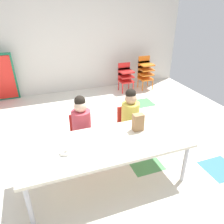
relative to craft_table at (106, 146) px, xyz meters
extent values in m
cube|color=silver|center=(0.16, 0.57, -0.53)|extent=(5.76, 5.39, 0.02)
cube|color=#336BB2|center=(1.51, -0.33, -0.52)|extent=(0.43, 0.43, 0.00)
cube|color=#478C51|center=(1.51, 1.92, -0.52)|extent=(0.43, 0.43, 0.00)
cube|color=silver|center=(0.61, 1.92, -0.52)|extent=(0.43, 0.43, 0.00)
cube|color=#478C51|center=(0.61, 0.12, -0.52)|extent=(0.43, 0.43, 0.00)
cube|color=beige|center=(0.16, 3.26, 0.83)|extent=(5.76, 0.10, 2.69)
cube|color=beige|center=(0.00, 0.00, 0.02)|extent=(1.94, 0.78, 0.04)
cylinder|color=#B2B2B7|center=(-0.89, -0.33, -0.26)|extent=(0.05, 0.05, 0.53)
cylinder|color=#B2B2B7|center=(0.89, -0.33, -0.26)|extent=(0.05, 0.05, 0.53)
cylinder|color=#B2B2B7|center=(-0.89, 0.33, -0.26)|extent=(0.05, 0.05, 0.53)
cylinder|color=#B2B2B7|center=(0.89, 0.33, -0.26)|extent=(0.05, 0.05, 0.53)
cube|color=red|center=(-0.15, 0.61, -0.22)|extent=(0.32, 0.30, 0.03)
cube|color=red|center=(-0.15, 0.76, -0.07)|extent=(0.29, 0.02, 0.30)
cylinder|color=#BF3F4C|center=(-0.15, 0.61, 0.00)|extent=(0.33, 0.33, 0.38)
sphere|color=beige|center=(-0.15, 0.61, 0.26)|extent=(0.17, 0.17, 0.17)
sphere|color=black|center=(-0.15, 0.62, 0.33)|extent=(0.15, 0.15, 0.15)
cylinder|color=red|center=(-0.29, 0.48, -0.37)|extent=(0.02, 0.02, 0.28)
cylinder|color=red|center=(-0.01, 0.48, -0.37)|extent=(0.02, 0.02, 0.28)
cylinder|color=red|center=(-0.29, 0.74, -0.37)|extent=(0.02, 0.02, 0.28)
cylinder|color=red|center=(-0.01, 0.74, -0.37)|extent=(0.02, 0.02, 0.28)
cube|color=red|center=(0.58, 0.61, -0.22)|extent=(0.32, 0.30, 0.03)
cube|color=red|center=(0.58, 0.76, -0.07)|extent=(0.29, 0.02, 0.30)
cylinder|color=#D8C64C|center=(0.58, 0.61, 0.00)|extent=(0.27, 0.27, 0.38)
sphere|color=tan|center=(0.58, 0.61, 0.26)|extent=(0.17, 0.17, 0.17)
sphere|color=black|center=(0.58, 0.62, 0.33)|extent=(0.15, 0.15, 0.15)
cylinder|color=red|center=(0.44, 0.48, -0.37)|extent=(0.02, 0.02, 0.28)
cylinder|color=red|center=(0.72, 0.48, -0.37)|extent=(0.02, 0.02, 0.28)
cylinder|color=red|center=(0.44, 0.74, -0.37)|extent=(0.02, 0.02, 0.28)
cylinder|color=red|center=(0.72, 0.74, -0.37)|extent=(0.02, 0.02, 0.28)
cube|color=red|center=(1.43, 2.70, -0.26)|extent=(0.32, 0.30, 0.03)
cube|color=red|center=(1.43, 2.84, -0.17)|extent=(0.30, 0.02, 0.18)
cube|color=red|center=(1.43, 2.70, -0.14)|extent=(0.32, 0.30, 0.03)
cube|color=red|center=(1.43, 2.84, -0.05)|extent=(0.30, 0.02, 0.18)
cube|color=red|center=(1.43, 2.70, -0.02)|extent=(0.32, 0.30, 0.03)
cube|color=red|center=(1.43, 2.84, 0.07)|extent=(0.30, 0.02, 0.18)
cylinder|color=red|center=(1.29, 2.57, -0.39)|extent=(0.02, 0.02, 0.26)
cylinder|color=red|center=(1.57, 2.57, -0.39)|extent=(0.02, 0.02, 0.26)
cylinder|color=red|center=(1.29, 2.83, -0.39)|extent=(0.02, 0.02, 0.26)
cylinder|color=red|center=(1.57, 2.83, -0.39)|extent=(0.02, 0.02, 0.26)
cube|color=orange|center=(1.96, 2.70, -0.26)|extent=(0.32, 0.30, 0.03)
cube|color=orange|center=(1.96, 2.84, -0.17)|extent=(0.30, 0.02, 0.18)
cube|color=orange|center=(1.96, 2.70, -0.14)|extent=(0.32, 0.30, 0.03)
cube|color=orange|center=(1.96, 2.84, -0.05)|extent=(0.30, 0.02, 0.18)
cube|color=orange|center=(1.96, 2.70, -0.02)|extent=(0.32, 0.30, 0.03)
cube|color=orange|center=(1.96, 2.84, 0.07)|extent=(0.30, 0.02, 0.18)
cube|color=orange|center=(1.96, 2.70, 0.10)|extent=(0.32, 0.30, 0.03)
cube|color=orange|center=(1.96, 2.84, 0.19)|extent=(0.30, 0.02, 0.18)
cylinder|color=orange|center=(1.82, 2.57, -0.39)|extent=(0.02, 0.02, 0.26)
cylinder|color=orange|center=(2.10, 2.57, -0.39)|extent=(0.02, 0.02, 0.26)
cylinder|color=orange|center=(1.82, 2.83, -0.39)|extent=(0.02, 0.02, 0.26)
cylinder|color=orange|center=(2.10, 2.83, -0.39)|extent=(0.02, 0.02, 0.26)
cube|color=#9E754C|center=(0.47, 0.13, 0.15)|extent=(0.13, 0.09, 0.22)
cylinder|color=white|center=(-0.47, -0.05, 0.05)|extent=(0.18, 0.18, 0.01)
cylinder|color=white|center=(-0.03, -0.07, 0.05)|extent=(0.18, 0.18, 0.01)
torus|color=white|center=(-0.47, -0.05, 0.07)|extent=(0.12, 0.12, 0.04)
camera|label=1|loc=(-0.64, -1.96, 1.50)|focal=35.05mm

